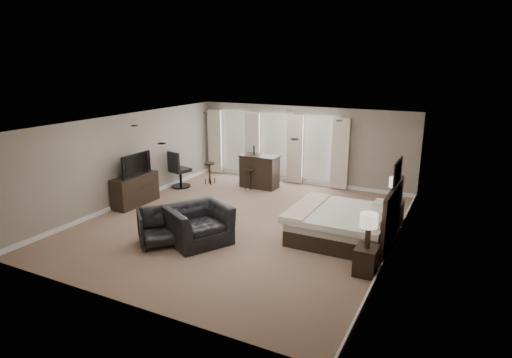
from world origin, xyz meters
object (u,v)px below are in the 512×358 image
at_px(bed, 343,210).
at_px(bar_stool_right, 250,179).
at_px(lamp_near, 368,231).
at_px(dresser, 135,190).
at_px(bar_counter, 259,171).
at_px(lamp_far, 395,189).
at_px(tv, 134,173).
at_px(armchair_near, 198,218).
at_px(nightstand_near, 366,261).
at_px(armchair_far, 159,225).
at_px(nightstand_far, 393,213).
at_px(desk_chair, 180,169).
at_px(bar_stool_left, 210,173).

xyz_separation_m(bed, bar_stool_right, (-3.81, 2.62, -0.37)).
relative_size(bed, lamp_near, 3.23).
distance_m(dresser, bar_stool_right, 3.63).
height_order(bed, bar_counter, bed).
bearing_deg(lamp_far, bar_counter, 161.53).
distance_m(tv, armchair_near, 3.48).
xyz_separation_m(nightstand_near, tv, (-6.92, 1.19, 0.67)).
distance_m(dresser, armchair_far, 3.07).
relative_size(lamp_near, armchair_far, 0.77).
xyz_separation_m(nightstand_far, bar_counter, (-4.52, 1.51, 0.23)).
height_order(dresser, desk_chair, desk_chair).
bearing_deg(desk_chair, tv, 102.25).
distance_m(lamp_far, desk_chair, 6.86).
relative_size(bed, bar_stool_right, 3.24).
relative_size(lamp_far, armchair_far, 0.69).
height_order(armchair_near, bar_stool_right, armchair_near).
bearing_deg(nightstand_far, armchair_far, -141.35).
height_order(armchair_near, desk_chair, desk_chair).
distance_m(nightstand_near, lamp_near, 0.63).
bearing_deg(bed, armchair_far, -149.22).
height_order(nightstand_near, lamp_far, lamp_far).
bearing_deg(bar_counter, bar_stool_right, -118.98).
distance_m(armchair_near, desk_chair, 4.63).
relative_size(armchair_far, desk_chair, 0.73).
xyz_separation_m(dresser, bar_counter, (2.40, 3.21, 0.10)).
relative_size(armchair_far, bar_stool_right, 1.30).
xyz_separation_m(nightstand_near, armchair_far, (-4.51, -0.71, 0.17)).
relative_size(lamp_far, bar_stool_left, 0.83).
bearing_deg(nightstand_far, bar_stool_left, 169.90).
bearing_deg(bed, bar_counter, 140.79).
relative_size(tv, armchair_near, 0.84).
distance_m(bar_stool_left, bar_stool_right, 1.49).
bearing_deg(bar_stool_right, lamp_near, -40.86).
bearing_deg(lamp_near, dresser, 170.20).
xyz_separation_m(nightstand_far, armchair_far, (-4.51, -3.61, 0.13)).
relative_size(bar_stool_left, bar_stool_right, 1.08).
xyz_separation_m(tv, armchair_far, (2.41, -1.90, -0.50)).
xyz_separation_m(bed, lamp_near, (0.89, -1.45, 0.19)).
relative_size(nightstand_far, lamp_far, 1.02).
height_order(bed, armchair_far, bed).
relative_size(bar_counter, desk_chair, 1.02).
distance_m(bed, dresser, 6.04).
height_order(lamp_far, armchair_near, lamp_far).
height_order(bed, desk_chair, bed).
xyz_separation_m(armchair_near, armchair_far, (-0.75, -0.49, -0.13)).
xyz_separation_m(bed, tv, (-6.03, -0.26, 0.24)).
distance_m(lamp_far, armchair_near, 4.90).
distance_m(bar_counter, bar_stool_left, 1.73).
xyz_separation_m(nightstand_near, dresser, (-6.92, 1.19, 0.16)).
bearing_deg(bed, lamp_far, 58.46).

